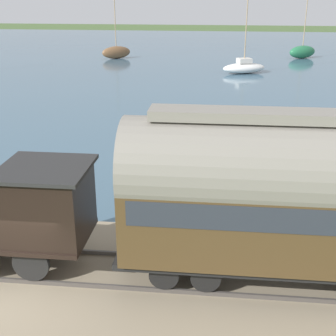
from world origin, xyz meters
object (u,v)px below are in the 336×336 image
(passenger_coach, at_px, (286,193))
(sailboat_green, at_px, (302,52))
(steam_locomotive, at_px, (0,209))
(sailboat_brown, at_px, (116,52))
(sailboat_white, at_px, (244,67))
(rowboat_near_shore, at_px, (241,173))

(passenger_coach, height_order, sailboat_green, sailboat_green)
(steam_locomotive, bearing_deg, passenger_coach, -90.00)
(sailboat_brown, bearing_deg, sailboat_white, -154.87)
(sailboat_green, bearing_deg, steam_locomotive, 131.72)
(steam_locomotive, relative_size, rowboat_near_shore, 2.61)
(steam_locomotive, relative_size, sailboat_brown, 0.98)
(steam_locomotive, distance_m, sailboat_white, 36.69)
(steam_locomotive, xyz_separation_m, sailboat_brown, (44.38, 6.38, -1.54))
(passenger_coach, distance_m, sailboat_white, 35.84)
(sailboat_green, bearing_deg, rowboat_near_shore, 137.28)
(sailboat_white, bearing_deg, sailboat_brown, 38.46)
(sailboat_brown, height_order, sailboat_green, sailboat_green)
(passenger_coach, bearing_deg, sailboat_brown, 17.29)
(steam_locomotive, height_order, rowboat_near_shore, steam_locomotive)
(passenger_coach, relative_size, sailboat_brown, 1.27)
(steam_locomotive, xyz_separation_m, sailboat_green, (47.03, -15.40, -1.51))
(sailboat_brown, relative_size, sailboat_white, 0.70)
(sailboat_white, xyz_separation_m, rowboat_near_shore, (-27.25, 1.29, -0.34))
(steam_locomotive, distance_m, rowboat_near_shore, 11.07)
(steam_locomotive, height_order, sailboat_brown, sailboat_brown)
(steam_locomotive, distance_m, passenger_coach, 7.48)
(rowboat_near_shore, bearing_deg, sailboat_white, -20.72)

